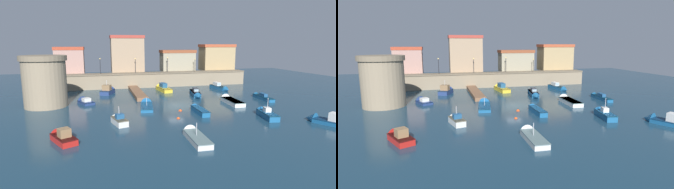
{
  "view_description": "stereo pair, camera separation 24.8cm",
  "coord_description": "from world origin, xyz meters",
  "views": [
    {
      "loc": [
        -12.19,
        -42.38,
        10.19
      ],
      "look_at": [
        0.0,
        5.59,
        0.9
      ],
      "focal_mm": 29.22,
      "sensor_mm": 36.0,
      "label": 1
    },
    {
      "loc": [
        -11.95,
        -42.44,
        10.19
      ],
      "look_at": [
        0.0,
        5.59,
        0.9
      ],
      "focal_mm": 29.22,
      "sensor_mm": 36.0,
      "label": 2
    }
  ],
  "objects": [
    {
      "name": "mooring_buoy_1",
      "position": [
        -0.37,
        -3.5,
        0.0
      ],
      "size": [
        0.53,
        0.53,
        0.53
      ],
      "primitive_type": "sphere",
      "color": "#EA4C19",
      "rests_on": "ground"
    },
    {
      "name": "moored_boat_13",
      "position": [
        15.91,
        -14.45,
        0.46
      ],
      "size": [
        3.88,
        5.68,
        2.2
      ],
      "rotation": [
        0.0,
        0.0,
        2.0
      ],
      "color": "#195689",
      "rests_on": "ground"
    },
    {
      "name": "ground_plane",
      "position": [
        0.0,
        0.0,
        0.0
      ],
      "size": [
        117.69,
        117.69,
        0.0
      ],
      "primitive_type": "plane",
      "color": "#19384C"
    },
    {
      "name": "fortress_tower",
      "position": [
        -20.73,
        4.92,
        4.21
      ],
      "size": [
        7.24,
        7.24,
        8.3
      ],
      "color": "gray",
      "rests_on": "ground"
    },
    {
      "name": "moored_boat_4",
      "position": [
        10.37,
        -9.45,
        0.48
      ],
      "size": [
        2.44,
        6.03,
        3.08
      ],
      "rotation": [
        0.0,
        0.0,
        1.39
      ],
      "color": "#195689",
      "rests_on": "ground"
    },
    {
      "name": "moored_boat_0",
      "position": [
        -16.35,
        -12.89,
        0.48
      ],
      "size": [
        3.55,
        4.9,
        2.01
      ],
      "rotation": [
        0.0,
        0.0,
        2.04
      ],
      "color": "red",
      "rests_on": "ground"
    },
    {
      "name": "quay_lamp_1",
      "position": [
        -3.87,
        21.3,
        5.69
      ],
      "size": [
        0.32,
        0.32,
        3.46
      ],
      "color": "black",
      "rests_on": "quay_wall"
    },
    {
      "name": "pier_dock",
      "position": [
        -4.81,
        12.23,
        0.34
      ],
      "size": [
        2.04,
        14.78,
        0.7
      ],
      "color": "brown",
      "rests_on": "ground"
    },
    {
      "name": "moored_boat_11",
      "position": [
        -10.41,
        14.38,
        0.62
      ],
      "size": [
        3.61,
        5.26,
        3.45
      ],
      "rotation": [
        0.0,
        0.0,
        1.18
      ],
      "color": "navy",
      "rests_on": "ground"
    },
    {
      "name": "moored_boat_12",
      "position": [
        -10.05,
        -7.94,
        0.5
      ],
      "size": [
        2.29,
        4.29,
        2.54
      ],
      "rotation": [
        0.0,
        0.0,
        1.83
      ],
      "color": "silver",
      "rests_on": "ground"
    },
    {
      "name": "moored_boat_2",
      "position": [
        14.06,
        13.35,
        0.49
      ],
      "size": [
        2.38,
        6.92,
        1.75
      ],
      "rotation": [
        0.0,
        0.0,
        -1.41
      ],
      "color": "#195689",
      "rests_on": "ground"
    },
    {
      "name": "moored_boat_8",
      "position": [
        -14.87,
        5.92,
        0.31
      ],
      "size": [
        3.41,
        4.47,
        1.72
      ],
      "rotation": [
        0.0,
        0.0,
        2.03
      ],
      "color": "navy",
      "rests_on": "ground"
    },
    {
      "name": "quay_lamp_3",
      "position": [
        10.83,
        21.3,
        5.49
      ],
      "size": [
        0.32,
        0.32,
        3.11
      ],
      "color": "black",
      "rests_on": "quay_wall"
    },
    {
      "name": "moored_boat_1",
      "position": [
        2.02,
        -4.78,
        0.41
      ],
      "size": [
        1.24,
        6.32,
        1.14
      ],
      "rotation": [
        0.0,
        0.0,
        1.57
      ],
      "color": "#195689",
      "rests_on": "ground"
    },
    {
      "name": "moored_boat_5",
      "position": [
        9.79,
        0.35,
        0.37
      ],
      "size": [
        2.09,
        7.36,
        1.76
      ],
      "rotation": [
        0.0,
        0.0,
        1.54
      ],
      "color": "white",
      "rests_on": "ground"
    },
    {
      "name": "moored_boat_6",
      "position": [
        -4.86,
        0.78,
        0.29
      ],
      "size": [
        2.9,
        7.35,
        2.43
      ],
      "rotation": [
        0.0,
        0.0,
        1.42
      ],
      "color": "#195689",
      "rests_on": "ground"
    },
    {
      "name": "quay_lamp_2",
      "position": [
        3.88,
        21.3,
        5.76
      ],
      "size": [
        0.32,
        0.32,
        3.58
      ],
      "color": "black",
      "rests_on": "quay_wall"
    },
    {
      "name": "moored_boat_3",
      "position": [
        5.99,
        7.08,
        0.54
      ],
      "size": [
        2.53,
        7.06,
        1.79
      ],
      "rotation": [
        0.0,
        0.0,
        -1.74
      ],
      "color": "#195689",
      "rests_on": "ground"
    },
    {
      "name": "old_town_backdrop",
      "position": [
        1.95,
        25.45,
        6.8
      ],
      "size": [
        44.72,
        5.77,
        8.94
      ],
      "color": "tan",
      "rests_on": "ground"
    },
    {
      "name": "moored_boat_9",
      "position": [
        1.14,
        15.21,
        0.55
      ],
      "size": [
        2.67,
        7.1,
        2.21
      ],
      "rotation": [
        0.0,
        0.0,
        1.7
      ],
      "color": "gold",
      "rests_on": "ground"
    },
    {
      "name": "moored_boat_7",
      "position": [
        17.04,
        1.93,
        0.39
      ],
      "size": [
        1.48,
        7.21,
        1.38
      ],
      "rotation": [
        0.0,
        0.0,
        1.52
      ],
      "color": "#195689",
      "rests_on": "ground"
    },
    {
      "name": "quay_wall",
      "position": [
        0.0,
        21.3,
        1.71
      ],
      "size": [
        46.66,
        3.67,
        3.39
      ],
      "color": "gray",
      "rests_on": "ground"
    },
    {
      "name": "mooring_buoy_0",
      "position": [
        -1.89,
        -7.58,
        0.0
      ],
      "size": [
        0.46,
        0.46,
        0.46
      ],
      "primitive_type": "sphere",
      "color": "#EA4C19",
      "rests_on": "ground"
    },
    {
      "name": "quay_lamp_0",
      "position": [
        -11.83,
        21.3,
        5.74
      ],
      "size": [
        0.32,
        0.32,
        3.55
      ],
      "color": "black",
      "rests_on": "quay_wall"
    },
    {
      "name": "moored_boat_10",
      "position": [
        -2.45,
        -15.46,
        0.34
      ],
      "size": [
        1.77,
        6.61,
        2.44
      ],
      "rotation": [
        0.0,
        0.0,
        1.55
      ],
      "color": "silver",
      "rests_on": "ground"
    }
  ]
}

